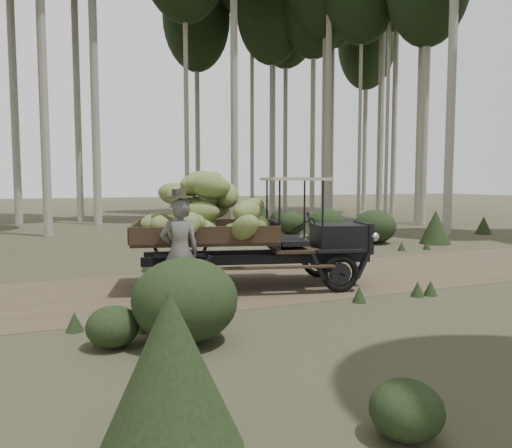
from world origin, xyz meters
The scene contains 5 objects.
ground centered at (0.00, 0.00, 0.00)m, with size 120.00×120.00×0.00m, color #473D2B.
dirt_track centered at (0.00, 0.00, 0.00)m, with size 70.00×4.00×0.01m, color brown.
banana_truck centered at (-2.75, -0.13, 1.47)m, with size 5.28×2.92×2.52m.
farmer centered at (-4.00, -1.19, 0.99)m, with size 0.74×0.55×2.10m.
undergrowth centered at (0.69, 0.47, 0.54)m, with size 21.01×23.91×1.36m.
Camera 1 is at (-6.15, -9.95, 2.24)m, focal length 35.00 mm.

